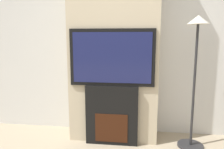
{
  "coord_description": "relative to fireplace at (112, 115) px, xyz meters",
  "views": [
    {
      "loc": [
        0.34,
        -1.07,
        1.36
      ],
      "look_at": [
        0.0,
        1.58,
        0.91
      ],
      "focal_mm": 35.0,
      "sensor_mm": 36.0,
      "label": 1
    }
  ],
  "objects": [
    {
      "name": "floor_lamp",
      "position": [
        1.0,
        0.02,
        0.69
      ],
      "size": [
        0.32,
        0.32,
        1.61
      ],
      "color": "#262628",
      "rests_on": "ground_plane"
    },
    {
      "name": "chimney_breast",
      "position": [
        0.0,
        0.21,
        0.97
      ],
      "size": [
        1.15,
        0.42,
        2.7
      ],
      "color": "#BCAD8E",
      "rests_on": "ground_plane"
    },
    {
      "name": "fireplace",
      "position": [
        0.0,
        0.0,
        0.0
      ],
      "size": [
        0.66,
        0.15,
        0.77
      ],
      "color": "black",
      "rests_on": "ground_plane"
    },
    {
      "name": "television",
      "position": [
        0.0,
        -0.0,
        0.74
      ],
      "size": [
        1.05,
        0.07,
        0.7
      ],
      "color": "black",
      "rests_on": "fireplace"
    },
    {
      "name": "wall_back",
      "position": [
        0.0,
        0.45,
        0.97
      ],
      "size": [
        6.0,
        0.06,
        2.7
      ],
      "color": "silver",
      "rests_on": "ground_plane"
    }
  ]
}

